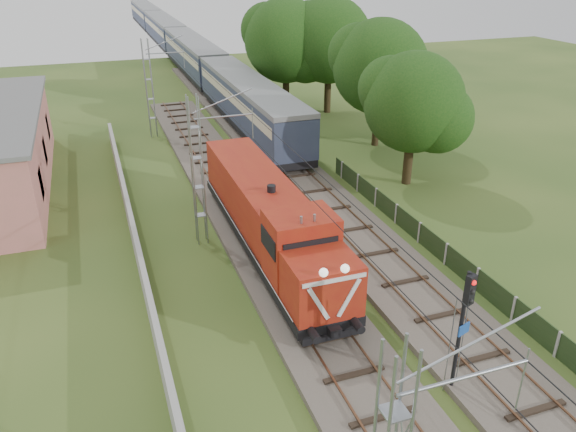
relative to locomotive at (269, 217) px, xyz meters
name	(u,v)px	position (x,y,z in m)	size (l,w,h in m)	color
ground	(346,370)	(0.00, -9.43, -2.18)	(140.00, 140.00, 0.00)	#2B471A
track_main	(285,274)	(0.00, -2.43, -1.99)	(4.20, 70.00, 0.45)	#6B6054
track_side	(291,171)	(5.00, 10.57, -1.99)	(4.20, 80.00, 0.45)	#6B6054
catenary	(198,172)	(-2.95, 2.57, 1.87)	(3.31, 70.00, 8.00)	gray
boundary_wall	(135,239)	(-6.50, 2.57, -1.43)	(0.25, 40.00, 1.50)	#9E9E99
fence	(477,279)	(8.00, -6.43, -1.58)	(0.12, 32.00, 1.20)	black
locomotive	(269,217)	(0.00, 0.00, 0.00)	(2.89, 16.51, 4.19)	black
coach_rake	(177,40)	(5.00, 58.50, 0.52)	(3.29, 98.18, 3.80)	black
signal_post	(465,313)	(3.08, -11.76, 1.25)	(0.54, 0.43, 4.99)	black
tree_a	(415,103)	(11.82, 6.27, 3.28)	(6.75, 6.43, 8.75)	#3C2C18
tree_b	(381,68)	(13.62, 14.28, 3.97)	(7.60, 7.24, 9.85)	#3C2C18
tree_c	(287,42)	(10.33, 26.60, 4.38)	(8.11, 7.72, 10.51)	#3C2C18
tree_d	(330,41)	(13.97, 24.91, 4.47)	(8.22, 7.83, 10.66)	#3C2C18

